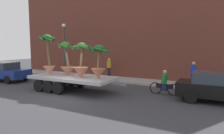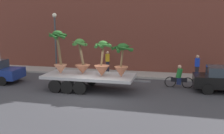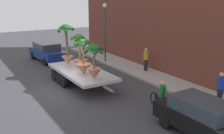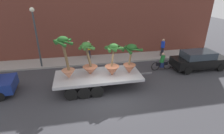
{
  "view_description": "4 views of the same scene",
  "coord_description": "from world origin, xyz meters",
  "px_view_note": "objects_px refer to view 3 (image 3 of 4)",
  "views": [
    {
      "loc": [
        7.71,
        -8.98,
        2.99
      ],
      "look_at": [
        2.13,
        1.36,
        1.7
      ],
      "focal_mm": 31.88,
      "sensor_mm": 36.0,
      "label": 1
    },
    {
      "loc": [
        4.5,
        -13.55,
        4.27
      ],
      "look_at": [
        0.71,
        1.53,
        1.45
      ],
      "focal_mm": 40.02,
      "sensor_mm": 36.0,
      "label": 2
    },
    {
      "loc": [
        14.59,
        -5.74,
        5.64
      ],
      "look_at": [
        1.56,
        2.03,
        1.59
      ],
      "focal_mm": 43.49,
      "sensor_mm": 36.0,
      "label": 3
    },
    {
      "loc": [
        -1.77,
        -9.49,
        6.29
      ],
      "look_at": [
        0.3,
        1.17,
        1.43
      ],
      "focal_mm": 28.36,
      "sensor_mm": 36.0,
      "label": 4
    }
  ],
  "objects_px": {
    "pedestrian_near_gate": "(220,88)",
    "parked_car": "(205,119)",
    "cyclist": "(162,97)",
    "street_lamp": "(105,25)",
    "potted_palm_rear": "(67,45)",
    "flatbed_trailer": "(80,73)",
    "pedestrian_far_left": "(146,59)",
    "trailing_car": "(48,51)",
    "potted_palm_middle": "(79,55)",
    "potted_palm_extra": "(84,60)",
    "potted_palm_front": "(94,63)"
  },
  "relations": [
    {
      "from": "pedestrian_near_gate",
      "to": "parked_car",
      "type": "bearing_deg",
      "value": -60.89
    },
    {
      "from": "parked_car",
      "to": "cyclist",
      "type": "bearing_deg",
      "value": 172.22
    },
    {
      "from": "parked_car",
      "to": "street_lamp",
      "type": "distance_m",
      "value": 13.5
    },
    {
      "from": "potted_palm_rear",
      "to": "parked_car",
      "type": "relative_size",
      "value": 0.6
    },
    {
      "from": "flatbed_trailer",
      "to": "pedestrian_far_left",
      "type": "height_order",
      "value": "pedestrian_far_left"
    },
    {
      "from": "pedestrian_near_gate",
      "to": "potted_palm_rear",
      "type": "bearing_deg",
      "value": -151.47
    },
    {
      "from": "trailing_car",
      "to": "pedestrian_near_gate",
      "type": "relative_size",
      "value": 2.73
    },
    {
      "from": "pedestrian_near_gate",
      "to": "pedestrian_far_left",
      "type": "distance_m",
      "value": 7.14
    },
    {
      "from": "potted_palm_middle",
      "to": "potted_palm_extra",
      "type": "bearing_deg",
      "value": -15.0
    },
    {
      "from": "potted_palm_rear",
      "to": "trailing_car",
      "type": "bearing_deg",
      "value": 175.96
    },
    {
      "from": "street_lamp",
      "to": "potted_palm_rear",
      "type": "bearing_deg",
      "value": -60.81
    },
    {
      "from": "trailing_car",
      "to": "pedestrian_near_gate",
      "type": "xyz_separation_m",
      "value": [
        14.52,
        4.39,
        0.21
      ]
    },
    {
      "from": "flatbed_trailer",
      "to": "potted_palm_middle",
      "type": "height_order",
      "value": "potted_palm_middle"
    },
    {
      "from": "cyclist",
      "to": "potted_palm_middle",
      "type": "bearing_deg",
      "value": -163.88
    },
    {
      "from": "potted_palm_rear",
      "to": "potted_palm_middle",
      "type": "bearing_deg",
      "value": 11.84
    },
    {
      "from": "potted_palm_middle",
      "to": "street_lamp",
      "type": "bearing_deg",
      "value": 133.28
    },
    {
      "from": "potted_palm_extra",
      "to": "cyclist",
      "type": "height_order",
      "value": "potted_palm_extra"
    },
    {
      "from": "potted_palm_extra",
      "to": "potted_palm_middle",
      "type": "bearing_deg",
      "value": 165.0
    },
    {
      "from": "potted_palm_extra",
      "to": "cyclist",
      "type": "relative_size",
      "value": 1.19
    },
    {
      "from": "potted_palm_front",
      "to": "parked_car",
      "type": "height_order",
      "value": "potted_palm_front"
    },
    {
      "from": "potted_palm_extra",
      "to": "trailing_car",
      "type": "distance_m",
      "value": 8.68
    },
    {
      "from": "cyclist",
      "to": "street_lamp",
      "type": "bearing_deg",
      "value": 166.92
    },
    {
      "from": "potted_palm_middle",
      "to": "flatbed_trailer",
      "type": "bearing_deg",
      "value": -24.06
    },
    {
      "from": "cyclist",
      "to": "pedestrian_far_left",
      "type": "xyz_separation_m",
      "value": [
        -5.79,
        3.45,
        0.37
      ]
    },
    {
      "from": "pedestrian_far_left",
      "to": "pedestrian_near_gate",
      "type": "bearing_deg",
      "value": -5.72
    },
    {
      "from": "potted_palm_middle",
      "to": "potted_palm_front",
      "type": "relative_size",
      "value": 1.1
    },
    {
      "from": "potted_palm_extra",
      "to": "street_lamp",
      "type": "xyz_separation_m",
      "value": [
        -5.32,
        4.47,
        1.34
      ]
    },
    {
      "from": "parked_car",
      "to": "pedestrian_far_left",
      "type": "bearing_deg",
      "value": 156.42
    },
    {
      "from": "potted_palm_middle",
      "to": "street_lamp",
      "type": "height_order",
      "value": "street_lamp"
    },
    {
      "from": "parked_car",
      "to": "potted_palm_rear",
      "type": "bearing_deg",
      "value": -171.21
    },
    {
      "from": "potted_palm_rear",
      "to": "parked_car",
      "type": "height_order",
      "value": "potted_palm_rear"
    },
    {
      "from": "potted_palm_middle",
      "to": "pedestrian_far_left",
      "type": "bearing_deg",
      "value": 86.58
    },
    {
      "from": "potted_palm_extra",
      "to": "pedestrian_far_left",
      "type": "distance_m",
      "value": 5.79
    },
    {
      "from": "potted_palm_middle",
      "to": "pedestrian_far_left",
      "type": "relative_size",
      "value": 1.32
    },
    {
      "from": "flatbed_trailer",
      "to": "potted_palm_middle",
      "type": "distance_m",
      "value": 1.13
    },
    {
      "from": "trailing_car",
      "to": "street_lamp",
      "type": "bearing_deg",
      "value": 50.35
    },
    {
      "from": "parked_car",
      "to": "pedestrian_near_gate",
      "type": "height_order",
      "value": "pedestrian_near_gate"
    },
    {
      "from": "potted_palm_extra",
      "to": "potted_palm_rear",
      "type": "bearing_deg",
      "value": 177.88
    },
    {
      "from": "potted_palm_middle",
      "to": "potted_palm_rear",
      "type": "bearing_deg",
      "value": -168.16
    },
    {
      "from": "flatbed_trailer",
      "to": "potted_palm_middle",
      "type": "relative_size",
      "value": 2.99
    },
    {
      "from": "potted_palm_rear",
      "to": "pedestrian_near_gate",
      "type": "bearing_deg",
      "value": 28.53
    },
    {
      "from": "potted_palm_rear",
      "to": "street_lamp",
      "type": "height_order",
      "value": "street_lamp"
    },
    {
      "from": "potted_palm_front",
      "to": "street_lamp",
      "type": "bearing_deg",
      "value": 146.16
    },
    {
      "from": "parked_car",
      "to": "pedestrian_far_left",
      "type": "xyz_separation_m",
      "value": [
        -8.86,
        3.87,
        0.22
      ]
    },
    {
      "from": "potted_palm_front",
      "to": "trailing_car",
      "type": "bearing_deg",
      "value": 177.55
    },
    {
      "from": "cyclist",
      "to": "pedestrian_far_left",
      "type": "relative_size",
      "value": 1.08
    },
    {
      "from": "street_lamp",
      "to": "pedestrian_far_left",
      "type": "bearing_deg",
      "value": 15.39
    },
    {
      "from": "pedestrian_near_gate",
      "to": "street_lamp",
      "type": "height_order",
      "value": "street_lamp"
    },
    {
      "from": "potted_palm_middle",
      "to": "street_lamp",
      "type": "xyz_separation_m",
      "value": [
        -3.83,
        4.07,
        1.38
      ]
    },
    {
      "from": "flatbed_trailer",
      "to": "pedestrian_far_left",
      "type": "relative_size",
      "value": 3.93
    }
  ]
}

